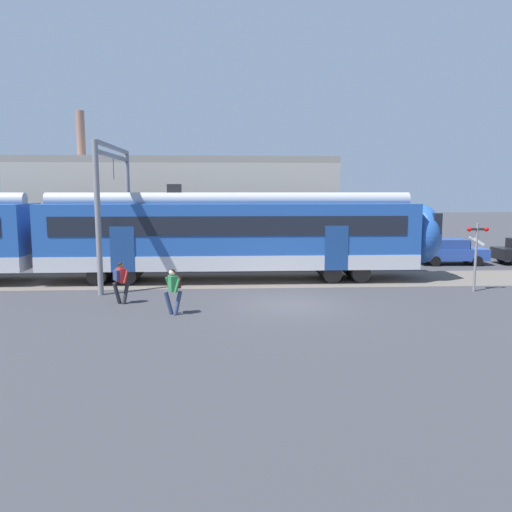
# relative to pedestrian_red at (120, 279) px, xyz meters

# --- Properties ---
(ground_plane) EXTENTS (160.00, 160.00, 0.00)m
(ground_plane) POSITION_rel_pedestrian_red_xyz_m (6.60, -0.48, -0.99)
(ground_plane) COLOR #38383D
(track_bed) EXTENTS (80.00, 4.40, 0.01)m
(track_bed) POSITION_rel_pedestrian_red_xyz_m (-6.68, 4.99, -0.98)
(track_bed) COLOR #605951
(track_bed) RESTS_ON ground
(pedestrian_red) EXTENTS (0.69, 0.50, 1.67)m
(pedestrian_red) POSITION_rel_pedestrian_red_xyz_m (0.00, 0.00, 0.00)
(pedestrian_red) COLOR #28282D
(pedestrian_red) RESTS_ON ground
(pedestrian_green) EXTENTS (0.71, 0.51, 1.67)m
(pedestrian_green) POSITION_rel_pedestrian_red_xyz_m (2.26, -1.82, 0.00)
(pedestrian_green) COLOR navy
(pedestrian_green) RESTS_ON ground
(parked_car_blue) EXTENTS (4.06, 1.88, 1.54)m
(parked_car_blue) POSITION_rel_pedestrian_red_xyz_m (17.59, 9.64, -0.21)
(parked_car_blue) COLOR #284799
(parked_car_blue) RESTS_ON ground
(catenary_gantry) EXTENTS (0.24, 6.64, 6.53)m
(catenary_gantry) POSITION_rel_pedestrian_red_xyz_m (-1.23, 4.99, 3.32)
(catenary_gantry) COLOR gray
(catenary_gantry) RESTS_ON ground
(crossing_signal) EXTENTS (0.96, 0.22, 3.00)m
(crossing_signal) POSITION_rel_pedestrian_red_xyz_m (15.07, 1.67, 1.02)
(crossing_signal) COLOR gray
(crossing_signal) RESTS_ON ground
(background_building) EXTENTS (19.29, 5.00, 9.20)m
(background_building) POSITION_rel_pedestrian_red_xyz_m (1.07, 12.03, 2.22)
(background_building) COLOR #B2A899
(background_building) RESTS_ON ground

